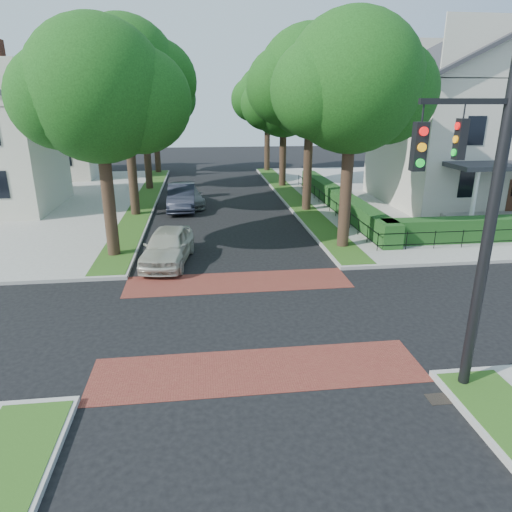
# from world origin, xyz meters

# --- Properties ---
(ground) EXTENTS (120.00, 120.00, 0.00)m
(ground) POSITION_xyz_m (0.00, 0.00, 0.00)
(ground) COLOR black
(ground) RESTS_ON ground
(sidewalk_ne) EXTENTS (30.00, 30.00, 0.15)m
(sidewalk_ne) POSITION_xyz_m (19.50, 19.00, 0.07)
(sidewalk_ne) COLOR gray
(sidewalk_ne) RESTS_ON ground
(crosswalk_far) EXTENTS (9.00, 2.20, 0.01)m
(crosswalk_far) POSITION_xyz_m (0.00, 3.20, 0.01)
(crosswalk_far) COLOR maroon
(crosswalk_far) RESTS_ON ground
(crosswalk_near) EXTENTS (9.00, 2.20, 0.01)m
(crosswalk_near) POSITION_xyz_m (0.00, -3.20, 0.01)
(crosswalk_near) COLOR maroon
(crosswalk_near) RESTS_ON ground
(storm_drain) EXTENTS (0.65, 0.45, 0.01)m
(storm_drain) POSITION_xyz_m (4.30, -5.00, 0.01)
(storm_drain) COLOR black
(storm_drain) RESTS_ON ground
(grass_strip_ne) EXTENTS (1.60, 29.80, 0.02)m
(grass_strip_ne) POSITION_xyz_m (5.40, 19.10, 0.16)
(grass_strip_ne) COLOR #294B15
(grass_strip_ne) RESTS_ON sidewalk_ne
(grass_strip_nw) EXTENTS (1.60, 29.80, 0.02)m
(grass_strip_nw) POSITION_xyz_m (-5.40, 19.10, 0.16)
(grass_strip_nw) COLOR #294B15
(grass_strip_nw) RESTS_ON sidewalk_nw
(tree_right_near) EXTENTS (7.75, 6.67, 10.66)m
(tree_right_near) POSITION_xyz_m (5.60, 7.24, 7.63)
(tree_right_near) COLOR black
(tree_right_near) RESTS_ON sidewalk_ne
(tree_right_mid) EXTENTS (8.25, 7.09, 11.22)m
(tree_right_mid) POSITION_xyz_m (5.61, 15.25, 7.99)
(tree_right_mid) COLOR black
(tree_right_mid) RESTS_ON sidewalk_ne
(tree_right_far) EXTENTS (7.25, 6.23, 9.74)m
(tree_right_far) POSITION_xyz_m (5.60, 24.22, 6.91)
(tree_right_far) COLOR black
(tree_right_far) RESTS_ON sidewalk_ne
(tree_right_back) EXTENTS (7.50, 6.45, 10.20)m
(tree_right_back) POSITION_xyz_m (5.60, 33.23, 7.27)
(tree_right_back) COLOR black
(tree_right_back) RESTS_ON sidewalk_ne
(tree_left_near) EXTENTS (7.50, 6.45, 10.20)m
(tree_left_near) POSITION_xyz_m (-5.40, 7.23, 7.27)
(tree_left_near) COLOR black
(tree_left_near) RESTS_ON sidewalk_nw
(tree_left_mid) EXTENTS (8.00, 6.88, 11.48)m
(tree_left_mid) POSITION_xyz_m (-5.39, 15.24, 8.34)
(tree_left_mid) COLOR black
(tree_left_mid) RESTS_ON sidewalk_nw
(tree_left_far) EXTENTS (7.00, 6.02, 9.86)m
(tree_left_far) POSITION_xyz_m (-5.40, 24.22, 7.12)
(tree_left_far) COLOR black
(tree_left_far) RESTS_ON sidewalk_nw
(tree_left_back) EXTENTS (7.75, 6.66, 10.44)m
(tree_left_back) POSITION_xyz_m (-5.40, 33.24, 7.41)
(tree_left_back) COLOR black
(tree_left_back) RESTS_ON sidewalk_nw
(hedge_main_road) EXTENTS (1.00, 18.00, 1.20)m
(hedge_main_road) POSITION_xyz_m (7.70, 15.00, 0.75)
(hedge_main_road) COLOR #1C4417
(hedge_main_road) RESTS_ON sidewalk_ne
(fence_main_road) EXTENTS (0.06, 18.00, 0.90)m
(fence_main_road) POSITION_xyz_m (6.90, 15.00, 0.60)
(fence_main_road) COLOR black
(fence_main_road) RESTS_ON sidewalk_ne
(house_victorian) EXTENTS (13.00, 13.05, 12.48)m
(house_victorian) POSITION_xyz_m (17.51, 15.92, 6.02)
(house_victorian) COLOR beige
(house_victorian) RESTS_ON sidewalk_ne
(house_left_far) EXTENTS (10.00, 9.00, 10.14)m
(house_left_far) POSITION_xyz_m (-15.49, 31.99, 5.04)
(house_left_far) COLOR beige
(house_left_far) RESTS_ON sidewalk_nw
(traffic_signal) EXTENTS (2.17, 2.00, 8.00)m
(traffic_signal) POSITION_xyz_m (4.89, -4.41, 4.71)
(traffic_signal) COLOR black
(traffic_signal) RESTS_ON sidewalk_se
(parked_car_front) EXTENTS (2.54, 4.88, 1.59)m
(parked_car_front) POSITION_xyz_m (-2.94, 5.92, 0.79)
(parked_car_front) COLOR #B9B8A7
(parked_car_front) RESTS_ON ground
(parked_car_middle) EXTENTS (1.75, 5.02, 1.65)m
(parked_car_middle) POSITION_xyz_m (-2.65, 16.64, 0.83)
(parked_car_middle) COLOR #1F222E
(parked_car_middle) RESTS_ON ground
(parked_car_rear) EXTENTS (2.63, 4.90, 1.35)m
(parked_car_rear) POSITION_xyz_m (-2.30, 17.83, 0.67)
(parked_car_rear) COLOR slate
(parked_car_rear) RESTS_ON ground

